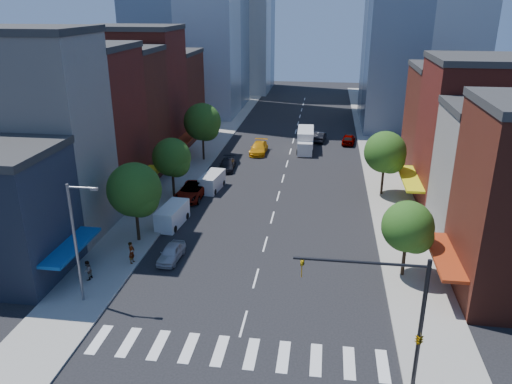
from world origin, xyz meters
TOP-DOWN VIEW (x-y plane):
  - ground at (0.00, 0.00)m, footprint 220.00×220.00m
  - sidewalk_left at (-12.50, 40.00)m, footprint 5.00×120.00m
  - sidewalk_right at (12.50, 40.00)m, footprint 5.00×120.00m
  - crosswalk at (0.00, -3.00)m, footprint 19.00×3.00m
  - bldg_left_1 at (-21.00, 12.00)m, footprint 12.00×8.00m
  - bldg_left_2 at (-21.00, 20.50)m, footprint 12.00×9.00m
  - bldg_left_3 at (-21.00, 29.00)m, footprint 12.00×8.00m
  - bldg_left_4 at (-21.00, 37.50)m, footprint 12.00×9.00m
  - bldg_left_5 at (-21.00, 47.00)m, footprint 12.00×10.00m
  - bldg_right_1 at (21.00, 15.00)m, footprint 12.00×8.00m
  - bldg_right_2 at (21.00, 24.00)m, footprint 12.00×10.00m
  - bldg_right_3 at (21.00, 34.00)m, footprint 12.00×10.00m
  - traffic_signal at (9.94, -4.50)m, footprint 7.24×2.24m
  - streetlight at (-11.81, 1.00)m, footprint 2.25×0.25m
  - tree_left_near at (-11.35, 10.92)m, footprint 4.80×4.80m
  - tree_left_mid at (-11.35, 21.92)m, footprint 4.20×4.20m
  - tree_left_far at (-11.35, 35.92)m, footprint 5.00×5.00m
  - tree_right_near at (11.65, 7.92)m, footprint 4.00×4.00m
  - tree_right_far at (11.65, 25.92)m, footprint 4.60×4.60m
  - parked_car_front at (-7.50, 8.01)m, footprint 1.79×3.99m
  - parked_car_second at (-9.50, 15.05)m, footprint 2.13×4.89m
  - parked_car_third at (-9.50, 22.08)m, footprint 2.93×5.99m
  - parked_car_rear at (-7.50, 32.48)m, footprint 2.15×4.77m
  - cargo_van_near at (-9.51, 14.81)m, footprint 2.31×4.81m
  - cargo_van_far at (-7.83, 24.94)m, footprint 2.35×4.73m
  - taxi at (-4.44, 40.43)m, footprint 2.28×5.49m
  - traffic_car_oncoming at (4.09, 48.35)m, footprint 2.16×4.74m
  - traffic_car_far at (8.50, 47.33)m, footprint 2.33×4.75m
  - box_truck at (2.08, 43.02)m, footprint 2.53×7.59m
  - pedestrian_near at (-10.50, 6.81)m, footprint 0.51×0.72m
  - pedestrian_far at (-12.91, 3.76)m, footprint 0.69×0.84m

SIDE VIEW (x-z plane):
  - ground at x=0.00m, z-range 0.00..0.00m
  - crosswalk at x=0.00m, z-range 0.00..0.01m
  - sidewalk_left at x=-12.50m, z-range 0.00..0.15m
  - sidewalk_right at x=12.50m, z-range 0.00..0.15m
  - parked_car_front at x=-7.50m, z-range 0.00..1.33m
  - parked_car_rear at x=-7.50m, z-range 0.00..1.36m
  - traffic_car_oncoming at x=4.09m, z-range 0.00..1.51m
  - traffic_car_far at x=8.50m, z-range 0.00..1.56m
  - parked_car_second at x=-9.50m, z-range 0.00..1.56m
  - taxi at x=-4.44m, z-range 0.00..1.59m
  - parked_car_third at x=-9.50m, z-range 0.00..1.64m
  - pedestrian_far at x=-12.91m, z-range 0.15..1.75m
  - cargo_van_far at x=-7.83m, z-range -0.01..1.93m
  - cargo_van_near at x=-9.51m, z-range -0.01..1.97m
  - pedestrian_near at x=-10.50m, z-range 0.15..2.03m
  - box_truck at x=2.08m, z-range -0.08..2.95m
  - traffic_signal at x=9.94m, z-range 0.16..8.16m
  - tree_right_near at x=11.65m, z-range 1.09..7.29m
  - tree_left_mid at x=-11.35m, z-range 1.20..7.85m
  - tree_right_far at x=11.65m, z-range 1.26..8.46m
  - tree_left_near at x=-11.35m, z-range 1.22..8.52m
  - tree_left_far at x=-11.35m, z-range 1.33..9.08m
  - streetlight at x=-11.81m, z-range 0.78..9.78m
  - bldg_right_1 at x=21.00m, z-range 0.00..12.00m
  - bldg_left_5 at x=-21.00m, z-range 0.00..13.00m
  - bldg_right_3 at x=21.00m, z-range 0.00..13.00m
  - bldg_left_3 at x=-21.00m, z-range 0.00..15.00m
  - bldg_right_2 at x=21.00m, z-range 0.00..15.00m
  - bldg_left_2 at x=-21.00m, z-range 0.00..16.00m
  - bldg_left_4 at x=-21.00m, z-range 0.00..17.00m
  - bldg_left_1 at x=-21.00m, z-range 0.00..18.00m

